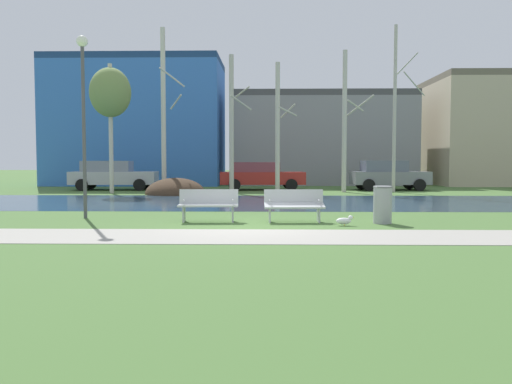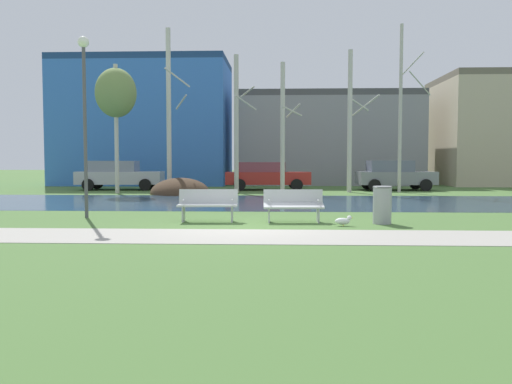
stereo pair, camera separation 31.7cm
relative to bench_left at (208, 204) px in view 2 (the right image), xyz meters
The scene contains 20 objects.
ground_plane 9.06m from the bench_left, 82.66° to the left, with size 120.00×120.00×0.00m, color #476B33.
paved_path_strip 3.02m from the bench_left, 67.20° to the right, with size 60.00×2.27×0.01m, color #9E998E.
river_band 6.79m from the bench_left, 80.17° to the left, with size 80.00×7.69×0.01m, color #284256.
soil_mound 12.09m from the bench_left, 103.99° to the left, with size 2.90×3.44×1.56m, color #423021.
bench_left is the anchor object (origin of this frame).
bench_right 2.30m from the bench_left, ahead, with size 1.62×0.62×0.87m.
trash_bin 4.62m from the bench_left, ahead, with size 0.51×0.51×0.99m.
seagull 3.65m from the bench_left, 12.64° to the right, with size 0.46×0.17×0.27m.
streetlamp 4.78m from the bench_left, 167.04° to the left, with size 0.32×0.32×5.16m.
birch_far_left 14.25m from the bench_left, 116.98° to the left, with size 2.02×2.02×6.36m.
birch_left 14.22m from the bench_left, 105.78° to the left, with size 1.26×2.10×8.36m.
birch_center_left 12.91m from the bench_left, 90.92° to the left, with size 1.14×1.94×6.86m.
birch_center 13.85m from the bench_left, 81.03° to the left, with size 1.12×1.90×6.63m.
birch_center_right 14.76m from the bench_left, 67.41° to the left, with size 1.59×2.41×7.20m.
birch_right 16.05m from the bench_left, 58.76° to the left, with size 1.57×2.57×8.46m.
parked_van_nearest_silver 16.40m from the bench_left, 114.97° to the left, with size 4.70×2.12×1.60m.
parked_sedan_second_red 15.11m from the bench_left, 85.47° to the left, with size 4.68×2.14×1.53m.
parked_hatch_third_grey 17.20m from the bench_left, 61.70° to the left, with size 4.20×2.19×1.61m.
building_blue_store 23.05m from the bench_left, 108.18° to the left, with size 11.16×6.20×8.25m.
building_grey_warehouse 23.56m from the bench_left, 77.02° to the left, with size 11.80×6.51×6.08m.
Camera 2 is at (0.77, -13.39, 1.69)m, focal length 37.85 mm.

